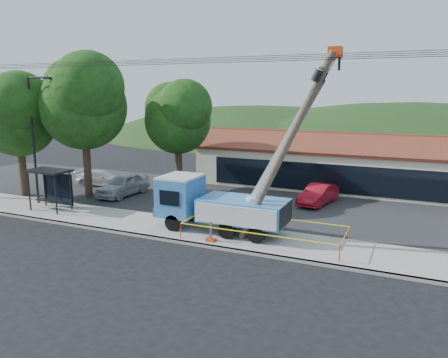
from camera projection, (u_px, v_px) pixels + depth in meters
ground at (172, 259)px, 21.26m from camera, size 120.00×120.00×0.00m
curb at (192, 244)px, 23.12m from camera, size 60.00×0.25×0.15m
sidewalk at (208, 233)px, 24.82m from camera, size 60.00×4.00×0.15m
parking_lot at (256, 202)px, 31.99m from camera, size 60.00×12.00×0.10m
strip_mall at (332, 164)px, 37.18m from camera, size 22.50×8.53×4.67m
streetlight at (35, 131)px, 30.17m from camera, size 2.13×0.22×9.00m
tree_west_near at (83, 98)px, 31.71m from camera, size 7.56×6.72×10.80m
tree_west_far at (17, 111)px, 32.56m from camera, size 6.84×6.08×9.48m
tree_lot at (178, 114)px, 34.46m from camera, size 6.30×5.60×8.94m
hill_west at (259, 138)px, 76.49m from camera, size 78.40×56.00×28.00m
hill_center at (413, 144)px, 66.53m from camera, size 89.60×64.00×32.00m
utility_truck at (218, 203)px, 24.77m from camera, size 10.13×4.05×9.91m
leaning_pole at (288, 143)px, 21.75m from camera, size 4.82×1.96×9.80m
bus_shelter at (51, 180)px, 29.22m from camera, size 2.86×1.80×2.72m
caution_tape at (264, 228)px, 23.33m from camera, size 8.53×3.13×0.90m
car_silver at (124, 196)px, 33.77m from camera, size 2.12×4.97×1.68m
car_red at (318, 205)px, 31.18m from camera, size 2.32×4.50×1.41m
car_white at (102, 186)px, 37.39m from camera, size 4.57×2.41×1.26m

